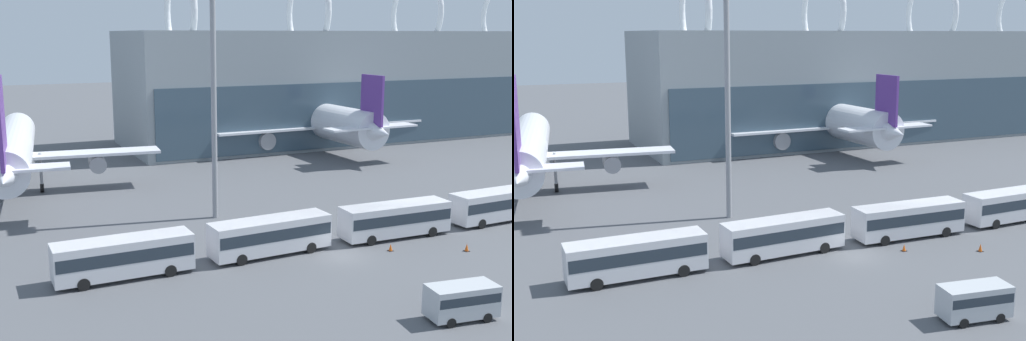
% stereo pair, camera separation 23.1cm
% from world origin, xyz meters
% --- Properties ---
extents(ground_plane, '(440.00, 440.00, 0.00)m').
position_xyz_m(ground_plane, '(0.00, 0.00, 0.00)').
color(ground_plane, '#515459').
extents(terminal_building, '(114.72, 24.25, 31.01)m').
position_xyz_m(terminal_building, '(52.18, 58.30, 10.24)').
color(terminal_building, gray).
rests_on(terminal_building, ground_plane).
extents(airliner_at_gate_near, '(35.93, 40.53, 15.28)m').
position_xyz_m(airliner_at_gate_near, '(-24.64, 36.80, 5.47)').
color(airliner_at_gate_near, silver).
rests_on(airliner_at_gate_near, ground_plane).
extents(airliner_at_gate_far, '(39.36, 39.54, 13.46)m').
position_xyz_m(airliner_at_gate_far, '(25.16, 48.44, 5.08)').
color(airliner_at_gate_far, silver).
rests_on(airliner_at_gate_far, ground_plane).
extents(shuttle_bus_0, '(11.24, 2.98, 3.33)m').
position_xyz_m(shuttle_bus_0, '(-18.76, 2.88, 1.95)').
color(shuttle_bus_0, silver).
rests_on(shuttle_bus_0, ground_plane).
extents(shuttle_bus_1, '(11.33, 3.35, 3.33)m').
position_xyz_m(shuttle_bus_1, '(-5.59, 3.10, 1.95)').
color(shuttle_bus_1, silver).
rests_on(shuttle_bus_1, ground_plane).
extents(shuttle_bus_2, '(11.28, 3.11, 3.33)m').
position_xyz_m(shuttle_bus_2, '(7.59, 2.70, 1.95)').
color(shuttle_bus_2, silver).
rests_on(shuttle_bus_2, ground_plane).
extents(shuttle_bus_3, '(11.28, 3.15, 3.33)m').
position_xyz_m(shuttle_bus_3, '(20.77, 2.77, 1.95)').
color(shuttle_bus_3, silver).
rests_on(shuttle_bus_3, ground_plane).
extents(service_van_foreground, '(5.13, 2.76, 2.49)m').
position_xyz_m(service_van_foreground, '(0.72, -14.30, 1.46)').
color(service_van_foreground, '#B2B7BC').
rests_on(service_van_foreground, ground_plane).
extents(floodlight_mast, '(2.30, 2.30, 25.53)m').
position_xyz_m(floodlight_mast, '(-5.85, 16.27, 15.90)').
color(floodlight_mast, gray).
rests_on(floodlight_mast, ground_plane).
extents(lane_stripe_2, '(9.30, 2.43, 0.01)m').
position_xyz_m(lane_stripe_2, '(-19.11, 5.16, 0.00)').
color(lane_stripe_2, silver).
rests_on(lane_stripe_2, ground_plane).
extents(traffic_cone_0, '(0.47, 0.47, 0.65)m').
position_xyz_m(traffic_cone_0, '(4.84, -0.51, 0.32)').
color(traffic_cone_0, black).
rests_on(traffic_cone_0, ground_plane).
extents(traffic_cone_1, '(0.48, 0.48, 0.72)m').
position_xyz_m(traffic_cone_1, '(11.11, -3.41, 0.35)').
color(traffic_cone_1, black).
rests_on(traffic_cone_1, ground_plane).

